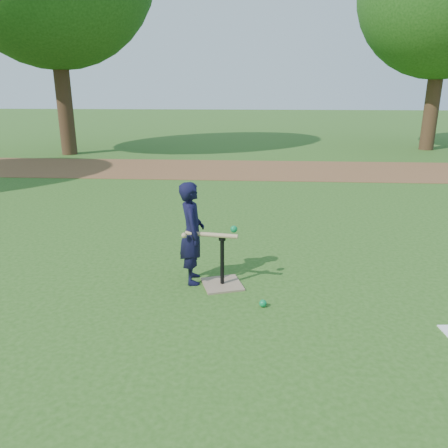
{
  "coord_description": "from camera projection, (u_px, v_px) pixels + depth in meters",
  "views": [
    {
      "loc": [
        0.25,
        -4.46,
        2.21
      ],
      "look_at": [
        -0.09,
        0.45,
        0.65
      ],
      "focal_mm": 35.0,
      "sensor_mm": 36.0,
      "label": 1
    }
  ],
  "objects": [
    {
      "name": "wiffle_ball_ground",
      "position": [
        263.0,
        303.0,
        4.56
      ],
      "size": [
        0.08,
        0.08,
        0.08
      ],
      "primitive_type": "sphere",
      "color": "#0B8241",
      "rests_on": "ground"
    },
    {
      "name": "dirt_strip",
      "position": [
        245.0,
        170.0,
        12.05
      ],
      "size": [
        24.0,
        3.0,
        0.01
      ],
      "primitive_type": "cube",
      "color": "brown",
      "rests_on": "ground"
    },
    {
      "name": "swing_action",
      "position": [
        213.0,
        234.0,
        4.87
      ],
      "size": [
        0.63,
        0.18,
        0.12
      ],
      "color": "tan",
      "rests_on": "ground"
    },
    {
      "name": "batting_tee",
      "position": [
        222.0,
        276.0,
        5.03
      ],
      "size": [
        0.54,
        0.54,
        0.61
      ],
      "color": "#93795D",
      "rests_on": "ground"
    },
    {
      "name": "ground",
      "position": [
        229.0,
        291.0,
        4.92
      ],
      "size": [
        80.0,
        80.0,
        0.0
      ],
      "primitive_type": "plane",
      "color": "#285116",
      "rests_on": "ground"
    },
    {
      "name": "child",
      "position": [
        192.0,
        233.0,
        5.0
      ],
      "size": [
        0.36,
        0.48,
        1.2
      ],
      "primitive_type": "imported",
      "rotation": [
        0.0,
        0.0,
        1.76
      ],
      "color": "black",
      "rests_on": "ground"
    }
  ]
}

